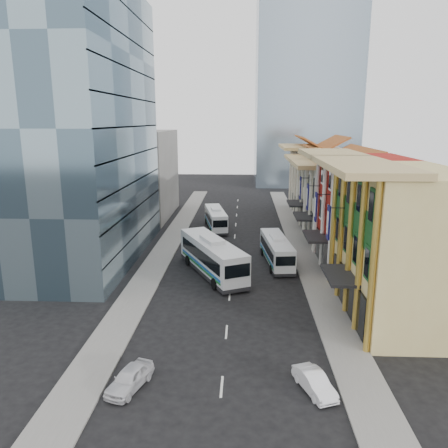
{
  "coord_description": "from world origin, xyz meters",
  "views": [
    {
      "loc": [
        1.22,
        -29.31,
        15.67
      ],
      "look_at": [
        -1.02,
        18.98,
        4.14
      ],
      "focal_mm": 35.0,
      "sensor_mm": 36.0,
      "label": 1
    }
  ],
  "objects_px": {
    "bus_left_far": "(216,218)",
    "bus_right": "(277,250)",
    "shophouse_tan": "(403,244)",
    "bus_left_near": "(212,256)",
    "office_tower": "(79,126)",
    "sedan_right": "(314,382)",
    "sedan_left": "(130,378)"
  },
  "relations": [
    {
      "from": "sedan_right",
      "to": "bus_right",
      "type": "bearing_deg",
      "value": 70.61
    },
    {
      "from": "bus_right",
      "to": "sedan_right",
      "type": "distance_m",
      "value": 23.81
    },
    {
      "from": "bus_left_far",
      "to": "bus_right",
      "type": "bearing_deg",
      "value": -74.47
    },
    {
      "from": "shophouse_tan",
      "to": "sedan_left",
      "type": "bearing_deg",
      "value": -149.74
    },
    {
      "from": "bus_left_far",
      "to": "sedan_left",
      "type": "height_order",
      "value": "bus_left_far"
    },
    {
      "from": "shophouse_tan",
      "to": "bus_left_near",
      "type": "relative_size",
      "value": 1.13
    },
    {
      "from": "sedan_left",
      "to": "sedan_right",
      "type": "xyz_separation_m",
      "value": [
        11.0,
        0.17,
        -0.06
      ]
    },
    {
      "from": "bus_left_far",
      "to": "sedan_right",
      "type": "relative_size",
      "value": 2.77
    },
    {
      "from": "bus_right",
      "to": "sedan_left",
      "type": "relative_size",
      "value": 2.62
    },
    {
      "from": "bus_left_near",
      "to": "bus_right",
      "type": "bearing_deg",
      "value": 3.29
    },
    {
      "from": "sedan_left",
      "to": "office_tower",
      "type": "bearing_deg",
      "value": 132.68
    },
    {
      "from": "office_tower",
      "to": "shophouse_tan",
      "type": "bearing_deg",
      "value": -24.3
    },
    {
      "from": "bus_left_near",
      "to": "sedan_right",
      "type": "relative_size",
      "value": 3.48
    },
    {
      "from": "sedan_left",
      "to": "sedan_right",
      "type": "relative_size",
      "value": 1.06
    },
    {
      "from": "bus_left_near",
      "to": "sedan_left",
      "type": "distance_m",
      "value": 20.43
    },
    {
      "from": "bus_left_far",
      "to": "bus_right",
      "type": "relative_size",
      "value": 1.0
    },
    {
      "from": "bus_left_near",
      "to": "sedan_left",
      "type": "xyz_separation_m",
      "value": [
        -3.5,
        -20.09,
        -1.35
      ]
    },
    {
      "from": "shophouse_tan",
      "to": "bus_left_far",
      "type": "xyz_separation_m",
      "value": [
        -16.91,
        28.4,
        -4.41
      ]
    },
    {
      "from": "bus_right",
      "to": "office_tower",
      "type": "bearing_deg",
      "value": 169.92
    },
    {
      "from": "office_tower",
      "to": "sedan_left",
      "type": "height_order",
      "value": "office_tower"
    },
    {
      "from": "shophouse_tan",
      "to": "office_tower",
      "type": "height_order",
      "value": "office_tower"
    },
    {
      "from": "bus_left_near",
      "to": "sedan_right",
      "type": "distance_m",
      "value": 21.33
    },
    {
      "from": "office_tower",
      "to": "sedan_right",
      "type": "distance_m",
      "value": 36.73
    },
    {
      "from": "office_tower",
      "to": "sedan_right",
      "type": "bearing_deg",
      "value": -48.24
    },
    {
      "from": "shophouse_tan",
      "to": "sedan_left",
      "type": "relative_size",
      "value": 3.68
    },
    {
      "from": "shophouse_tan",
      "to": "bus_left_near",
      "type": "bearing_deg",
      "value": 151.44
    },
    {
      "from": "office_tower",
      "to": "sedan_right",
      "type": "xyz_separation_m",
      "value": [
        22.5,
        -25.2,
        -14.41
      ]
    },
    {
      "from": "bus_left_far",
      "to": "shophouse_tan",
      "type": "bearing_deg",
      "value": -70.04
    },
    {
      "from": "office_tower",
      "to": "bus_right",
      "type": "distance_m",
      "value": 25.73
    },
    {
      "from": "shophouse_tan",
      "to": "bus_left_near",
      "type": "height_order",
      "value": "shophouse_tan"
    },
    {
      "from": "office_tower",
      "to": "sedan_left",
      "type": "xyz_separation_m",
      "value": [
        11.5,
        -25.38,
        -14.35
      ]
    },
    {
      "from": "sedan_right",
      "to": "bus_left_near",
      "type": "bearing_deg",
      "value": 89.85
    }
  ]
}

